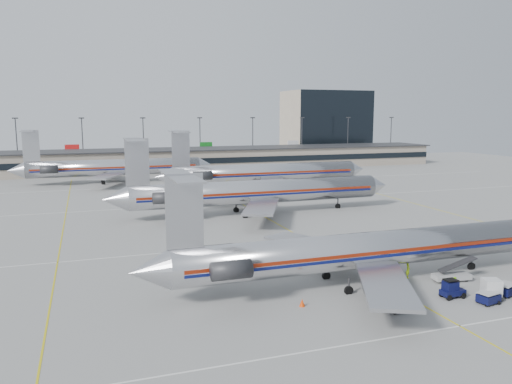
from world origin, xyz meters
name	(u,v)px	position (x,y,z in m)	size (l,w,h in m)	color
ground	(345,262)	(0.00, 0.00, 0.00)	(260.00, 260.00, 0.00)	gray
apron_markings	(307,240)	(0.00, 10.00, 0.01)	(160.00, 0.15, 0.02)	silver
terminal	(181,159)	(0.00, 97.97, 3.16)	(162.00, 17.00, 6.25)	gray
light_mast_row	(172,139)	(0.00, 112.00, 8.58)	(163.60, 0.40, 15.28)	#38383D
distant_building	(325,124)	(62.00, 128.00, 12.50)	(30.00, 20.00, 25.00)	tan
jet_foreground	(355,251)	(-2.74, -6.83, 3.30)	(43.42, 25.57, 11.36)	silver
jet_second_row	(253,192)	(-1.08, 28.60, 3.69)	(48.60, 28.62, 12.72)	silver
jet_third_row	(263,173)	(9.32, 52.79, 3.78)	(47.57, 29.26, 13.01)	silver
jet_back_row	(112,167)	(-20.68, 75.52, 3.72)	(46.80, 28.79, 12.80)	silver
tug_left	(398,302)	(-2.77, -13.89, 0.77)	(2.31, 1.96, 1.68)	black
tug_center	(452,289)	(3.48, -12.90, 0.79)	(2.15, 1.14, 1.73)	black
cart_inner	(488,298)	(5.54, -15.04, 0.54)	(2.01, 1.56, 1.02)	black
cart_outer	(506,289)	(8.52, -13.96, 0.58)	(2.24, 1.88, 1.08)	black
uld_container	(491,289)	(6.58, -14.25, 0.91)	(2.07, 1.89, 1.81)	#2D2D30
belt_loader	(452,275)	(6.73, -9.17, 0.61)	(4.43, 1.79, 2.29)	#9C9C9C
ramp_worker_near	(408,270)	(3.18, -6.99, 0.83)	(0.61, 0.40, 1.66)	#B8E915
ramp_worker_far	(455,285)	(4.64, -11.97, 0.76)	(0.73, 0.57, 1.51)	#9DEA16
cone_left	(302,303)	(-9.81, -10.40, 0.33)	(0.49, 0.49, 0.67)	#E53D07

